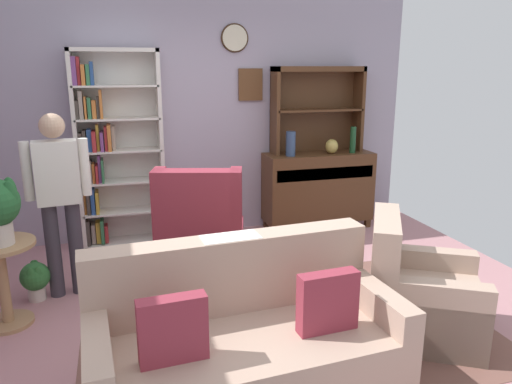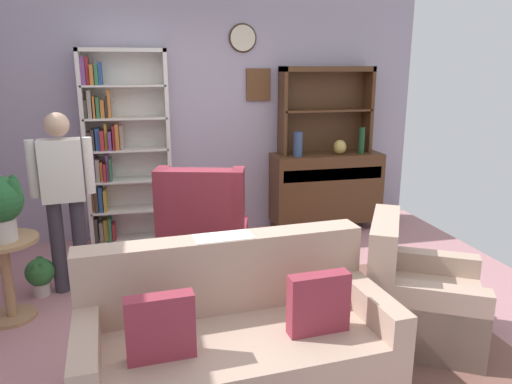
{
  "view_description": "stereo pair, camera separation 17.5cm",
  "coord_description": "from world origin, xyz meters",
  "px_view_note": "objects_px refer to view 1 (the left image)",
  "views": [
    {
      "loc": [
        -0.94,
        -3.37,
        1.92
      ],
      "look_at": [
        0.1,
        0.2,
        0.95
      ],
      "focal_mm": 33.9,
      "sensor_mm": 36.0,
      "label": 1
    },
    {
      "loc": [
        -0.77,
        -3.42,
        1.92
      ],
      "look_at": [
        0.1,
        0.2,
        0.95
      ],
      "focal_mm": 33.9,
      "sensor_mm": 36.0,
      "label": 2
    }
  ],
  "objects_px": {
    "plant_stand": "(2,275)",
    "person_reading": "(59,193)",
    "wingback_chair": "(201,235)",
    "book_stack": "(232,266)",
    "sideboard_hutch": "(317,98)",
    "coffee_table": "(226,276)",
    "potted_plant_small": "(35,278)",
    "sideboard": "(318,187)",
    "bookshelf": "(112,151)",
    "vase_tall": "(291,144)",
    "vase_round": "(332,146)",
    "bottle_wine": "(353,140)",
    "couch_floral": "(245,345)",
    "armchair_floral": "(418,296)"
  },
  "relations": [
    {
      "from": "couch_floral",
      "to": "potted_plant_small",
      "type": "bearing_deg",
      "value": 130.27
    },
    {
      "from": "plant_stand",
      "to": "coffee_table",
      "type": "height_order",
      "value": "plant_stand"
    },
    {
      "from": "vase_tall",
      "to": "book_stack",
      "type": "relative_size",
      "value": 1.68
    },
    {
      "from": "bookshelf",
      "to": "sideboard_hutch",
      "type": "xyz_separation_m",
      "value": [
        2.35,
        0.02,
        0.51
      ]
    },
    {
      "from": "vase_round",
      "to": "bottle_wine",
      "type": "height_order",
      "value": "bottle_wine"
    },
    {
      "from": "bookshelf",
      "to": "potted_plant_small",
      "type": "relative_size",
      "value": 6.29
    },
    {
      "from": "sideboard",
      "to": "sideboard_hutch",
      "type": "bearing_deg",
      "value": 90.0
    },
    {
      "from": "sideboard",
      "to": "sideboard_hutch",
      "type": "relative_size",
      "value": 1.18
    },
    {
      "from": "bookshelf",
      "to": "sideboard_hutch",
      "type": "distance_m",
      "value": 2.41
    },
    {
      "from": "vase_round",
      "to": "potted_plant_small",
      "type": "relative_size",
      "value": 0.51
    },
    {
      "from": "plant_stand",
      "to": "coffee_table",
      "type": "bearing_deg",
      "value": -12.8
    },
    {
      "from": "vase_round",
      "to": "book_stack",
      "type": "distance_m",
      "value": 2.56
    },
    {
      "from": "vase_tall",
      "to": "wingback_chair",
      "type": "bearing_deg",
      "value": -143.6
    },
    {
      "from": "wingback_chair",
      "to": "book_stack",
      "type": "xyz_separation_m",
      "value": [
        0.07,
        -0.96,
        0.08
      ]
    },
    {
      "from": "bookshelf",
      "to": "book_stack",
      "type": "height_order",
      "value": "bookshelf"
    },
    {
      "from": "sideboard",
      "to": "potted_plant_small",
      "type": "height_order",
      "value": "sideboard"
    },
    {
      "from": "wingback_chair",
      "to": "bookshelf",
      "type": "bearing_deg",
      "value": 125.46
    },
    {
      "from": "bookshelf",
      "to": "book_stack",
      "type": "xyz_separation_m",
      "value": [
        0.82,
        -2.02,
        -0.58
      ]
    },
    {
      "from": "vase_tall",
      "to": "plant_stand",
      "type": "distance_m",
      "value": 3.21
    },
    {
      "from": "bookshelf",
      "to": "vase_tall",
      "type": "height_order",
      "value": "bookshelf"
    },
    {
      "from": "bottle_wine",
      "to": "armchair_floral",
      "type": "relative_size",
      "value": 0.3
    },
    {
      "from": "vase_round",
      "to": "plant_stand",
      "type": "height_order",
      "value": "vase_round"
    },
    {
      "from": "vase_round",
      "to": "bottle_wine",
      "type": "distance_m",
      "value": 0.27
    },
    {
      "from": "wingback_chair",
      "to": "coffee_table",
      "type": "bearing_deg",
      "value": -87.5
    },
    {
      "from": "couch_floral",
      "to": "potted_plant_small",
      "type": "xyz_separation_m",
      "value": [
        -1.39,
        1.64,
        -0.12
      ]
    },
    {
      "from": "bookshelf",
      "to": "coffee_table",
      "type": "height_order",
      "value": "bookshelf"
    },
    {
      "from": "sideboard_hutch",
      "to": "plant_stand",
      "type": "relative_size",
      "value": 1.66
    },
    {
      "from": "sideboard",
      "to": "person_reading",
      "type": "xyz_separation_m",
      "value": [
        -2.79,
        -1.07,
        0.4
      ]
    },
    {
      "from": "couch_floral",
      "to": "potted_plant_small",
      "type": "distance_m",
      "value": 2.15
    },
    {
      "from": "plant_stand",
      "to": "potted_plant_small",
      "type": "height_order",
      "value": "plant_stand"
    },
    {
      "from": "sideboard_hutch",
      "to": "coffee_table",
      "type": "relative_size",
      "value": 1.38
    },
    {
      "from": "book_stack",
      "to": "person_reading",
      "type": "bearing_deg",
      "value": 145.54
    },
    {
      "from": "sideboard",
      "to": "potted_plant_small",
      "type": "distance_m",
      "value": 3.25
    },
    {
      "from": "book_stack",
      "to": "couch_floral",
      "type": "bearing_deg",
      "value": -98.13
    },
    {
      "from": "person_reading",
      "to": "sideboard_hutch",
      "type": "bearing_deg",
      "value": 22.92
    },
    {
      "from": "sideboard",
      "to": "coffee_table",
      "type": "bearing_deg",
      "value": -129.89
    },
    {
      "from": "bottle_wine",
      "to": "plant_stand",
      "type": "bearing_deg",
      "value": -158.56
    },
    {
      "from": "sideboard",
      "to": "wingback_chair",
      "type": "relative_size",
      "value": 1.24
    },
    {
      "from": "wingback_chair",
      "to": "plant_stand",
      "type": "xyz_separation_m",
      "value": [
        -1.59,
        -0.52,
        0.02
      ]
    },
    {
      "from": "person_reading",
      "to": "book_stack",
      "type": "height_order",
      "value": "person_reading"
    },
    {
      "from": "sideboard",
      "to": "potted_plant_small",
      "type": "relative_size",
      "value": 3.89
    },
    {
      "from": "sideboard",
      "to": "sideboard_hutch",
      "type": "xyz_separation_m",
      "value": [
        0.0,
        0.11,
        1.05
      ]
    },
    {
      "from": "plant_stand",
      "to": "coffee_table",
      "type": "xyz_separation_m",
      "value": [
        1.63,
        -0.37,
        -0.05
      ]
    },
    {
      "from": "plant_stand",
      "to": "book_stack",
      "type": "bearing_deg",
      "value": -14.68
    },
    {
      "from": "book_stack",
      "to": "sideboard_hutch",
      "type": "bearing_deg",
      "value": 53.11
    },
    {
      "from": "vase_round",
      "to": "coffee_table",
      "type": "relative_size",
      "value": 0.21
    },
    {
      "from": "vase_round",
      "to": "sideboard",
      "type": "bearing_deg",
      "value": 152.83
    },
    {
      "from": "armchair_floral",
      "to": "plant_stand",
      "type": "bearing_deg",
      "value": 161.7
    },
    {
      "from": "sideboard",
      "to": "plant_stand",
      "type": "distance_m",
      "value": 3.53
    },
    {
      "from": "plant_stand",
      "to": "person_reading",
      "type": "bearing_deg",
      "value": 46.51
    }
  ]
}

